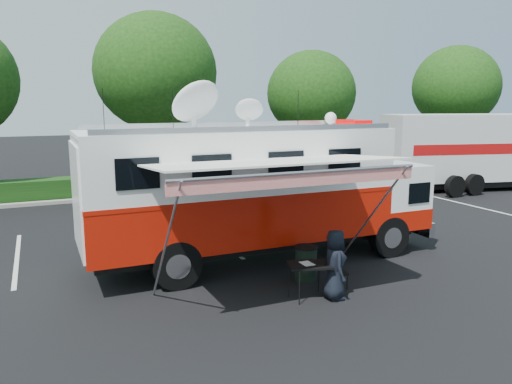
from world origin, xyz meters
TOP-DOWN VIEW (x-y plane):
  - ground_plane at (0.00, 0.00)m, footprint 120.00×120.00m
  - back_border at (1.14, 12.90)m, footprint 60.00×6.14m
  - stall_lines at (-0.50, 3.00)m, footprint 24.12×5.50m
  - command_truck at (-0.09, -0.00)m, footprint 10.03×2.76m
  - awning at (-0.99, -2.86)m, footprint 5.48×2.82m
  - person at (0.31, -3.27)m, footprint 0.69×0.89m
  - folding_table at (-0.20, -3.02)m, footprint 1.13×0.94m
  - folding_chair at (0.75, -2.67)m, footprint 0.44×0.46m
  - trash_bin at (0.30, -1.95)m, footprint 0.60×0.60m
  - semi_trailer at (16.46, 6.13)m, footprint 12.76×5.36m

SIDE VIEW (x-z plane):
  - ground_plane at x=0.00m, z-range 0.00..0.00m
  - person at x=0.31m, z-range -0.82..0.82m
  - stall_lines at x=-0.50m, z-range 0.00..0.01m
  - trash_bin at x=0.30m, z-range 0.00..0.89m
  - folding_chair at x=0.75m, z-range 0.07..0.90m
  - folding_table at x=-0.20m, z-range 0.36..1.20m
  - semi_trailer at x=16.46m, z-range 0.11..3.96m
  - command_truck at x=-0.09m, z-range -0.35..4.47m
  - awning at x=-0.99m, z-range 1.45..4.76m
  - back_border at x=1.14m, z-range 0.57..9.44m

